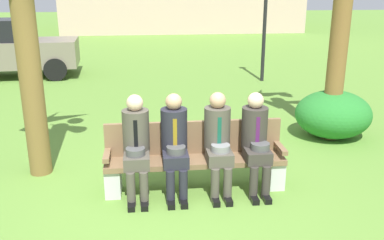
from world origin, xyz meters
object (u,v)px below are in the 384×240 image
Objects in this scene: park_bench at (195,157)px; parked_car_near at (7,49)px; seated_man_leftmost at (136,142)px; seated_man_centerleft at (175,140)px; seated_man_centerright at (218,139)px; street_lamp at (265,8)px; seated_man_rightmost at (256,138)px; shrub_near_bench at (333,114)px.

parked_car_near is at bearing 120.64° from park_bench.
seated_man_leftmost is 1.00× the size of seated_man_centerleft.
seated_man_centerright is 7.12m from street_lamp.
seated_man_rightmost is at bearing -55.73° from parked_car_near.
shrub_near_bench is 4.97m from street_lamp.
seated_man_leftmost is 1.01× the size of seated_man_rightmost.
seated_man_centerright is (1.05, 0.00, 0.00)m from seated_man_leftmost.
park_bench is at bearing 25.93° from seated_man_centerleft.
seated_man_centerleft is 0.33× the size of parked_car_near.
seated_man_leftmost is at bearing -179.99° from seated_man_centerright.
seated_man_rightmost is 0.40× the size of street_lamp.
shrub_near_bench is at bearing -90.05° from street_lamp.
seated_man_rightmost is (0.78, -0.13, 0.29)m from park_bench.
seated_man_centerright is at bearing -58.25° from parked_car_near.
seated_man_rightmost is (1.54, -0.00, -0.01)m from seated_man_leftmost.
shrub_near_bench is (3.45, 1.87, -0.32)m from seated_man_leftmost.
park_bench is 0.72× the size of street_lamp.
seated_man_centerright is at bearing -24.85° from park_bench.
parked_car_near reaches higher than park_bench.
parked_car_near is at bearing 169.77° from street_lamp.
seated_man_centerleft is 0.56m from seated_man_centerright.
seated_man_centerright is 0.50m from seated_man_rightmost.
seated_man_centerleft is 0.41× the size of street_lamp.
street_lamp reaches higher than shrub_near_bench.
street_lamp is (2.96, 6.58, 1.28)m from seated_man_centerleft.
seated_man_rightmost is at bearing -106.18° from street_lamp.
seated_man_leftmost is at bearing -179.99° from seated_man_centerleft.
seated_man_leftmost is 1.54m from seated_man_rightmost.
street_lamp is at bearing 67.33° from park_bench.
seated_man_centerleft is at bearing -114.27° from street_lamp.
street_lamp is (2.40, 6.58, 1.28)m from seated_man_centerright.
park_bench is at bearing -112.67° from street_lamp.
park_bench is 0.44m from seated_man_centerright.
seated_man_rightmost is 2.68m from shrub_near_bench.
seated_man_leftmost and seated_man_centerleft have the same top height.
park_bench is 0.83m from seated_man_leftmost.
parked_car_near reaches higher than seated_man_rightmost.
parked_car_near reaches higher than seated_man_centerleft.
street_lamp is at bearing 73.82° from seated_man_rightmost.
seated_man_centerleft is at bearing -179.99° from seated_man_centerright.
shrub_near_bench is (2.69, 1.73, -0.02)m from park_bench.
park_bench is 1.78× the size of seated_man_leftmost.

